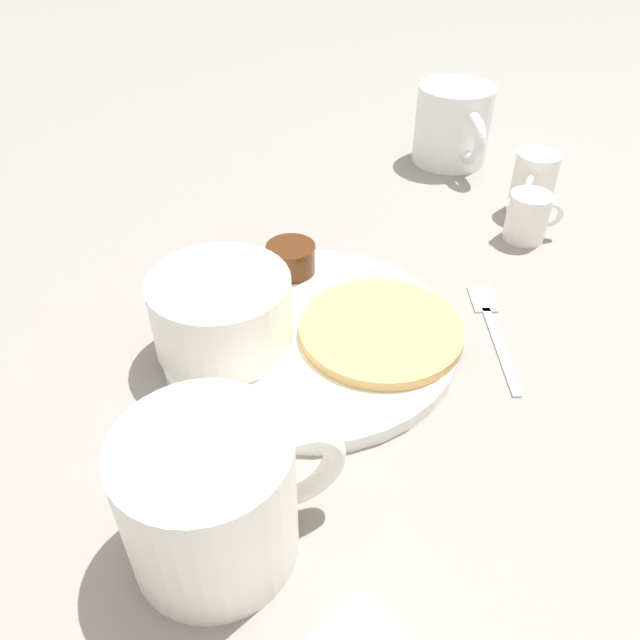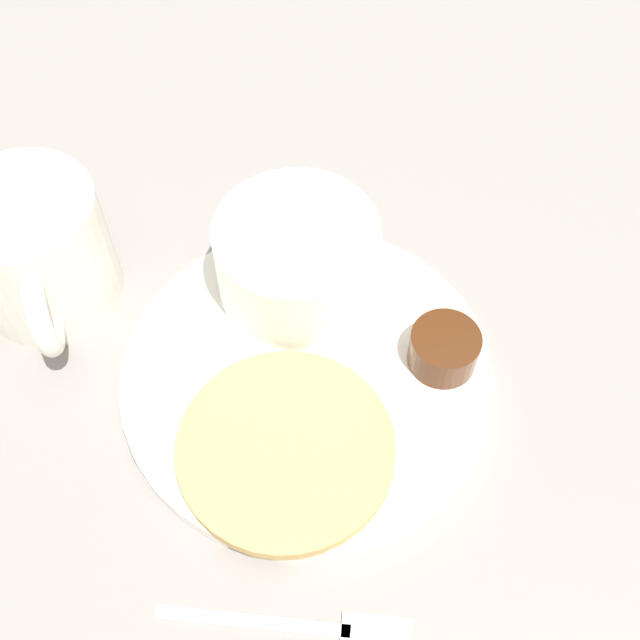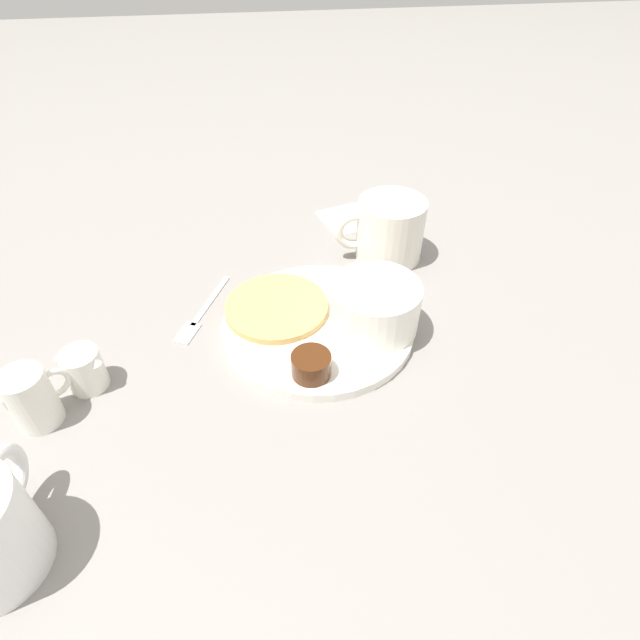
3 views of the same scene
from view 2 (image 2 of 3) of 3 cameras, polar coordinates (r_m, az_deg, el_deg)
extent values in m
plane|color=gray|center=(0.52, -0.91, -4.31)|extent=(4.00, 4.00, 0.00)
cylinder|color=white|center=(0.52, -0.92, -3.99)|extent=(0.24, 0.24, 0.01)
cylinder|color=tan|center=(0.48, -2.46, -9.11)|extent=(0.13, 0.13, 0.01)
cylinder|color=white|center=(0.52, -1.64, 4.38)|extent=(0.11, 0.11, 0.06)
cylinder|color=white|center=(0.50, -1.71, 6.14)|extent=(0.09, 0.09, 0.01)
cylinder|color=#47230F|center=(0.51, 8.80, -2.05)|extent=(0.04, 0.04, 0.03)
cylinder|color=white|center=(0.55, -0.32, 5.02)|extent=(0.04, 0.04, 0.02)
sphere|color=white|center=(0.54, -0.33, 6.17)|extent=(0.02, 0.02, 0.02)
cylinder|color=silver|center=(0.56, -19.51, 4.75)|extent=(0.10, 0.10, 0.09)
torus|color=silver|center=(0.52, -19.08, 0.65)|extent=(0.06, 0.02, 0.06)
cube|color=silver|center=(0.47, -4.80, -20.55)|extent=(0.05, 0.10, 0.00)
cube|color=silver|center=(0.46, 4.01, -21.38)|extent=(0.03, 0.04, 0.00)
camera|label=1|loc=(0.50, -56.27, 20.08)|focal=35.00mm
camera|label=3|loc=(0.56, 64.17, 28.18)|focal=28.00mm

